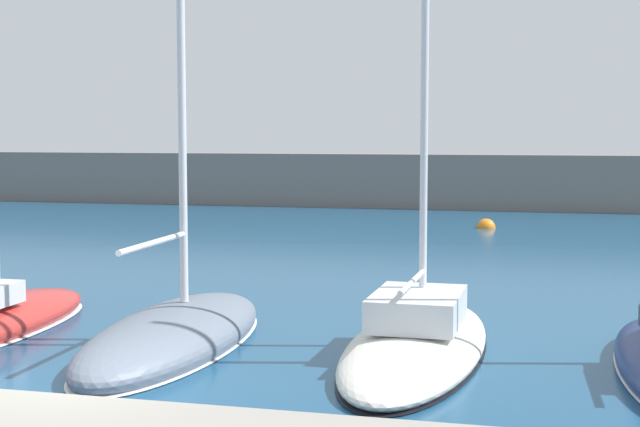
% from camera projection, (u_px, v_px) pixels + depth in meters
% --- Properties ---
extents(ground_plane, '(120.00, 120.00, 0.00)m').
position_uv_depth(ground_plane, '(73.00, 406.00, 13.88)').
color(ground_plane, navy).
extents(breakwater_seawall, '(108.00, 2.43, 2.94)m').
position_uv_depth(breakwater_seawall, '(419.00, 181.00, 50.47)').
color(breakwater_seawall, slate).
rests_on(breakwater_seawall, ground_plane).
extents(sailboat_slate_third, '(2.67, 7.55, 15.62)m').
position_uv_depth(sailboat_slate_third, '(175.00, 331.00, 17.75)').
color(sailboat_slate_third, slate).
rests_on(sailboat_slate_third, ground_plane).
extents(sailboat_ivory_fourth, '(2.59, 8.16, 14.80)m').
position_uv_depth(sailboat_ivory_fourth, '(417.00, 337.00, 17.14)').
color(sailboat_ivory_fourth, silver).
rests_on(sailboat_ivory_fourth, ground_plane).
extents(mooring_buoy_orange, '(0.82, 0.82, 0.82)m').
position_uv_depth(mooring_buoy_orange, '(486.00, 228.00, 39.72)').
color(mooring_buoy_orange, orange).
rests_on(mooring_buoy_orange, ground_plane).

